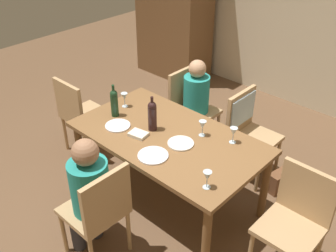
# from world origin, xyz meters

# --- Properties ---
(ground_plane) EXTENTS (10.00, 10.00, 0.00)m
(ground_plane) POSITION_xyz_m (0.00, 0.00, 0.00)
(ground_plane) COLOR brown
(rear_room_partition) EXTENTS (6.40, 0.12, 2.70)m
(rear_room_partition) POSITION_xyz_m (0.00, 2.69, 1.35)
(rear_room_partition) COLOR beige
(rear_room_partition) RESTS_ON ground_plane
(armoire_cabinet) EXTENTS (1.18, 0.62, 2.18)m
(armoire_cabinet) POSITION_xyz_m (-1.96, 2.24, 1.10)
(armoire_cabinet) COLOR brown
(armoire_cabinet) RESTS_ON ground_plane
(dining_table) EXTENTS (1.73, 0.99, 0.75)m
(dining_table) POSITION_xyz_m (0.00, 0.00, 0.66)
(dining_table) COLOR brown
(dining_table) RESTS_ON ground_plane
(chair_far_left) EXTENTS (0.44, 0.44, 0.92)m
(chair_far_left) POSITION_xyz_m (-0.48, 0.87, 0.53)
(chair_far_left) COLOR tan
(chair_far_left) RESTS_ON ground_plane
(chair_near) EXTENTS (0.44, 0.44, 0.92)m
(chair_near) POSITION_xyz_m (0.09, -0.87, 0.53)
(chair_near) COLOR tan
(chair_near) RESTS_ON ground_plane
(chair_right_end) EXTENTS (0.44, 0.44, 0.92)m
(chair_right_end) POSITION_xyz_m (1.24, 0.09, 0.53)
(chair_right_end) COLOR tan
(chair_right_end) RESTS_ON ground_plane
(chair_left_end) EXTENTS (0.44, 0.44, 0.92)m
(chair_left_end) POSITION_xyz_m (-1.24, -0.09, 0.53)
(chair_left_end) COLOR tan
(chair_left_end) RESTS_ON ground_plane
(chair_far_right) EXTENTS (0.46, 0.44, 0.92)m
(chair_far_right) POSITION_xyz_m (0.26, 0.87, 0.59)
(chair_far_right) COLOR tan
(chair_far_right) RESTS_ON ground_plane
(person_woman_host) EXTENTS (0.33, 0.28, 1.09)m
(person_woman_host) POSITION_xyz_m (-0.36, 0.87, 0.63)
(person_woman_host) COLOR #33333D
(person_woman_host) RESTS_ON ground_plane
(person_man_bearded) EXTENTS (0.35, 0.31, 1.13)m
(person_man_bearded) POSITION_xyz_m (-0.03, -0.87, 0.65)
(person_man_bearded) COLOR #33333D
(person_man_bearded) RESTS_ON ground_plane
(wine_bottle_tall_green) EXTENTS (0.08, 0.08, 0.34)m
(wine_bottle_tall_green) POSITION_xyz_m (-0.17, -0.02, 0.90)
(wine_bottle_tall_green) COLOR black
(wine_bottle_tall_green) RESTS_ON dining_table
(wine_bottle_dark_red) EXTENTS (0.07, 0.07, 0.33)m
(wine_bottle_dark_red) POSITION_xyz_m (-0.61, -0.09, 0.89)
(wine_bottle_dark_red) COLOR #19381E
(wine_bottle_dark_red) RESTS_ON dining_table
(wine_glass_near_left) EXTENTS (0.07, 0.07, 0.15)m
(wine_glass_near_left) POSITION_xyz_m (0.68, -0.31, 0.85)
(wine_glass_near_left) COLOR silver
(wine_glass_near_left) RESTS_ON dining_table
(wine_glass_centre) EXTENTS (0.07, 0.07, 0.15)m
(wine_glass_centre) POSITION_xyz_m (0.22, 0.21, 0.85)
(wine_glass_centre) COLOR silver
(wine_glass_centre) RESTS_ON dining_table
(wine_glass_near_right) EXTENTS (0.07, 0.07, 0.15)m
(wine_glass_near_right) POSITION_xyz_m (0.48, 0.30, 0.85)
(wine_glass_near_right) COLOR silver
(wine_glass_near_right) RESTS_ON dining_table
(wine_glass_far) EXTENTS (0.07, 0.07, 0.15)m
(wine_glass_far) POSITION_xyz_m (-0.68, 0.09, 0.85)
(wine_glass_far) COLOR silver
(wine_glass_far) RESTS_ON dining_table
(dinner_plate_host) EXTENTS (0.23, 0.23, 0.01)m
(dinner_plate_host) POSITION_xyz_m (0.17, -0.02, 0.76)
(dinner_plate_host) COLOR silver
(dinner_plate_host) RESTS_ON dining_table
(dinner_plate_guest_left) EXTENTS (0.26, 0.26, 0.01)m
(dinner_plate_guest_left) POSITION_xyz_m (0.12, -0.31, 0.76)
(dinner_plate_guest_left) COLOR white
(dinner_plate_guest_left) RESTS_ON dining_table
(dinner_plate_guest_right) EXTENTS (0.23, 0.23, 0.01)m
(dinner_plate_guest_right) POSITION_xyz_m (-0.44, -0.21, 0.76)
(dinner_plate_guest_right) COLOR white
(dinner_plate_guest_right) RESTS_ON dining_table
(folded_napkin) EXTENTS (0.18, 0.15, 0.03)m
(folded_napkin) POSITION_xyz_m (-0.19, -0.18, 0.76)
(folded_napkin) COLOR beige
(folded_napkin) RESTS_ON dining_table
(handbag) EXTENTS (0.17, 0.30, 0.22)m
(handbag) POSITION_xyz_m (0.74, 0.87, 0.11)
(handbag) COLOR brown
(handbag) RESTS_ON ground_plane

